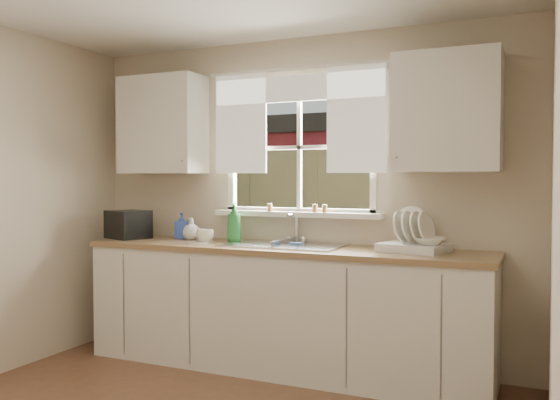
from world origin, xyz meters
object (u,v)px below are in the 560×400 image
at_px(soap_bottle_a, 234,222).
at_px(cup, 205,236).
at_px(dish_rack, 414,241).
at_px(black_appliance, 128,224).

xyz_separation_m(soap_bottle_a, cup, (-0.17, -0.16, -0.10)).
distance_m(dish_rack, soap_bottle_a, 1.41).
relative_size(soap_bottle_a, cup, 2.28).
distance_m(cup, black_appliance, 0.77).
bearing_deg(soap_bottle_a, black_appliance, -165.08).
bearing_deg(cup, black_appliance, 156.91).
distance_m(dish_rack, black_appliance, 2.35).
height_order(dish_rack, black_appliance, dish_rack).
height_order(cup, black_appliance, black_appliance).
bearing_deg(black_appliance, dish_rack, 21.64).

